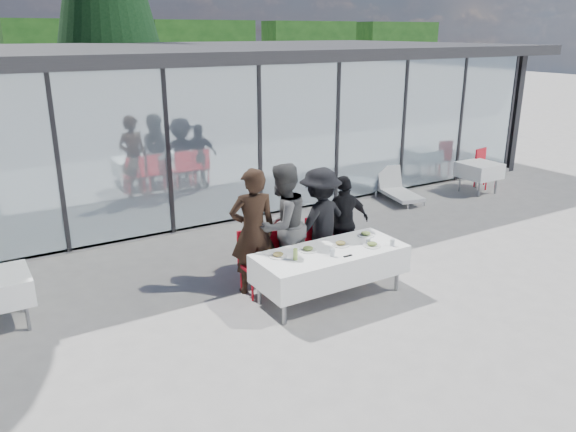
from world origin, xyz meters
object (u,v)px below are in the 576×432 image
object	(u,v)px
diner_chair_b	(283,252)
folded_eyeglasses	(348,256)
juice_bottle	(295,254)
diner_chair_d	(344,238)
spare_table_right	(479,170)
spare_chair_a	(483,166)
lounger	(397,189)
diner_d	(344,223)
diner_chair_a	(254,259)
plate_a	(278,255)
diner_b	(282,226)
plate_b	(308,249)
plate_extra	(372,245)
diner_a	(253,231)
diner_c	(320,223)
spare_chair_b	(416,164)
plate_c	(341,244)
dining_table	(330,264)
plate_d	(366,234)
diner_chair_c	(320,244)

from	to	relation	value
diner_chair_b	folded_eyeglasses	world-z (taller)	diner_chair_b
diner_chair_b	juice_bottle	xyz separation A→B (m)	(-0.27, -0.79, 0.29)
diner_chair_b	diner_chair_d	bearing A→B (deg)	0.00
spare_table_right	spare_chair_a	world-z (taller)	spare_chair_a
lounger	juice_bottle	bearing A→B (deg)	-145.48
diner_chair_b	spare_chair_a	distance (m)	7.65
diner_d	diner_chair_d	bearing A→B (deg)	94.14
diner_chair_a	plate_a	size ratio (longest dim) A/B	3.76
folded_eyeglasses	plate_a	bearing A→B (deg)	149.71
diner_b	plate_b	distance (m)	0.65
plate_b	plate_extra	bearing A→B (deg)	-20.50
diner_a	diner_c	size ratio (longest dim) A/B	1.08
diner_a	diner_chair_d	size ratio (longest dim) A/B	1.98
plate_a	lounger	size ratio (longest dim) A/B	0.18
diner_chair_a	spare_chair_b	size ratio (longest dim) A/B	1.00
diner_chair_b	plate_c	bearing A→B (deg)	-48.28
diner_c	spare_chair_a	world-z (taller)	diner_c
plate_extra	diner_c	bearing A→B (deg)	106.26
diner_chair_a	juice_bottle	distance (m)	0.87
diner_b	diner_chair_b	size ratio (longest dim) A/B	1.98
dining_table	plate_c	bearing A→B (deg)	18.53
plate_d	folded_eyeglasses	size ratio (longest dim) A/B	1.85
juice_bottle	lounger	world-z (taller)	juice_bottle
plate_extra	folded_eyeglasses	size ratio (longest dim) A/B	1.85
lounger	diner_chair_a	bearing A→B (deg)	-153.26
plate_extra	spare_table_right	bearing A→B (deg)	27.20
diner_chair_a	diner_c	size ratio (longest dim) A/B	0.55
plate_c	dining_table	bearing A→B (deg)	-161.47
plate_b	plate_d	bearing A→B (deg)	3.13
diner_a	plate_a	world-z (taller)	diner_a
dining_table	diner_c	distance (m)	0.91
diner_c	diner_chair_a	bearing A→B (deg)	-9.35
diner_chair_d	plate_extra	distance (m)	0.99
folded_eyeglasses	lounger	xyz separation A→B (m)	(4.22, 3.66, -0.50)
diner_chair_c	spare_chair_a	bearing A→B (deg)	19.55
diner_d	plate_d	world-z (taller)	diner_d
plate_extra	diner_b	bearing A→B (deg)	135.34
diner_chair_a	plate_c	world-z (taller)	diner_chair_a
plate_extra	juice_bottle	world-z (taller)	juice_bottle
dining_table	folded_eyeglasses	world-z (taller)	folded_eyeglasses
diner_c	spare_table_right	bearing A→B (deg)	-172.05
diner_chair_a	diner_b	size ratio (longest dim) A/B	0.50
spare_chair_b	diner_d	bearing A→B (deg)	-144.94
diner_chair_c	plate_d	distance (m)	0.76
dining_table	plate_a	world-z (taller)	plate_a
diner_chair_d	spare_chair_a	bearing A→B (deg)	20.93
diner_d	plate_c	xyz separation A→B (m)	(-0.57, -0.69, -0.02)
diner_chair_c	juice_bottle	size ratio (longest dim) A/B	5.97
diner_chair_d	spare_chair_b	distance (m)	5.93
diner_chair_d	plate_b	bearing A→B (deg)	-151.47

